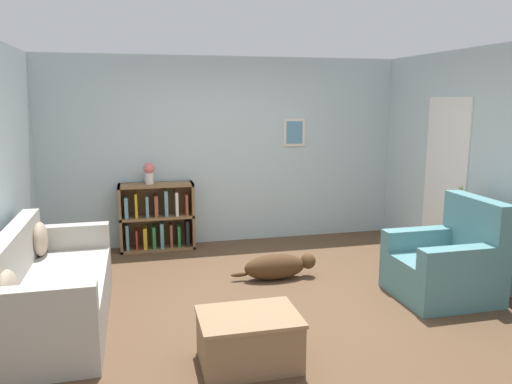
# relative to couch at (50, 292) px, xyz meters

# --- Properties ---
(ground_plane) EXTENTS (14.00, 14.00, 0.00)m
(ground_plane) POSITION_rel_couch_xyz_m (2.03, 0.14, -0.33)
(ground_plane) COLOR brown
(wall_back) EXTENTS (5.60, 0.13, 2.60)m
(wall_back) POSITION_rel_couch_xyz_m (2.04, 2.39, 0.97)
(wall_back) COLOR silver
(wall_back) RESTS_ON ground_plane
(wall_right) EXTENTS (0.16, 5.00, 2.60)m
(wall_right) POSITION_rel_couch_xyz_m (4.58, 0.16, 0.97)
(wall_right) COLOR silver
(wall_right) RESTS_ON ground_plane
(couch) EXTENTS (0.86, 1.98, 0.89)m
(couch) POSITION_rel_couch_xyz_m (0.00, 0.00, 0.00)
(couch) COLOR #ADA89E
(couch) RESTS_ON ground_plane
(bookshelf) EXTENTS (0.99, 0.32, 0.91)m
(bookshelf) POSITION_rel_couch_xyz_m (1.05, 2.18, 0.10)
(bookshelf) COLOR olive
(bookshelf) RESTS_ON ground_plane
(recliner_chair) EXTENTS (0.93, 0.89, 1.03)m
(recliner_chair) POSITION_rel_couch_xyz_m (3.89, -0.22, 0.03)
(recliner_chair) COLOR slate
(recliner_chair) RESTS_ON ground_plane
(coffee_table) EXTENTS (0.77, 0.57, 0.41)m
(coffee_table) POSITION_rel_couch_xyz_m (1.59, -1.06, -0.11)
(coffee_table) COLOR #846647
(coffee_table) RESTS_ON ground_plane
(dog) EXTENTS (0.99, 0.27, 0.30)m
(dog) POSITION_rel_couch_xyz_m (2.32, 0.67, -0.18)
(dog) COLOR #472D19
(dog) RESTS_ON ground_plane
(vase) EXTENTS (0.15, 0.15, 0.29)m
(vase) POSITION_rel_couch_xyz_m (0.96, 2.16, 0.74)
(vase) COLOR silver
(vase) RESTS_ON bookshelf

